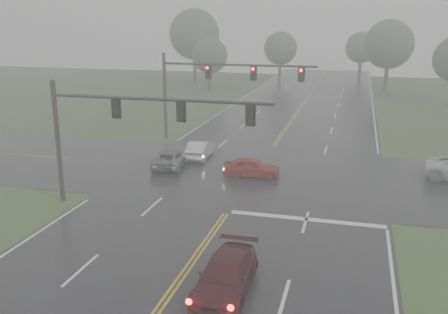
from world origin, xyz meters
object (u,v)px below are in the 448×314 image
(sedan_red, at_px, (251,177))
(car_grey, at_px, (171,167))
(signal_gantry_far, at_px, (209,80))
(signal_gantry_near, at_px, (118,121))
(sedan_maroon, at_px, (226,292))
(sedan_silver, at_px, (200,158))

(sedan_red, bearing_deg, car_grey, 76.49)
(car_grey, distance_m, signal_gantry_far, 10.35)
(car_grey, xyz_separation_m, signal_gantry_near, (0.21, -8.44, 5.15))
(signal_gantry_near, distance_m, signal_gantry_far, 17.21)
(sedan_maroon, distance_m, signal_gantry_far, 26.78)
(sedan_maroon, xyz_separation_m, sedan_red, (-2.19, 15.36, 0.00))
(sedan_red, height_order, signal_gantry_near, signal_gantry_near)
(sedan_maroon, bearing_deg, sedan_silver, 110.20)
(sedan_maroon, height_order, sedan_silver, sedan_maroon)
(sedan_red, height_order, signal_gantry_far, signal_gantry_far)
(sedan_red, bearing_deg, signal_gantry_near, 134.78)
(sedan_silver, distance_m, signal_gantry_near, 12.50)
(sedan_red, distance_m, signal_gantry_near, 11.07)
(signal_gantry_far, bearing_deg, sedan_maroon, -72.02)
(sedan_maroon, bearing_deg, signal_gantry_near, 136.80)
(sedan_maroon, distance_m, sedan_silver, 20.37)
(sedan_silver, height_order, car_grey, sedan_silver)
(sedan_red, relative_size, sedan_silver, 0.93)
(sedan_silver, bearing_deg, signal_gantry_near, 80.58)
(sedan_red, xyz_separation_m, signal_gantry_far, (-5.90, 9.57, 5.48))
(signal_gantry_near, bearing_deg, sedan_red, 51.11)
(sedan_maroon, xyz_separation_m, signal_gantry_near, (-8.35, 7.73, 5.15))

